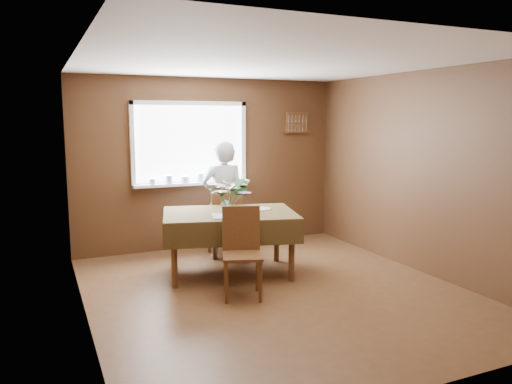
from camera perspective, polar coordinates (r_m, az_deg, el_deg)
name	(u,v)px	position (r m, az deg, el deg)	size (l,w,h in m)	color
floor	(276,292)	(5.67, 2.30, -11.30)	(4.50, 4.50, 0.00)	#4E301B
ceiling	(277,62)	(5.37, 2.46, 14.67)	(4.50, 4.50, 0.00)	white
wall_back	(210,163)	(7.45, -5.33, 3.26)	(4.00, 4.00, 0.00)	brown
wall_front	(425,218)	(3.54, 18.80, -2.84)	(4.00, 4.00, 0.00)	brown
wall_left	(81,191)	(4.85, -19.33, 0.07)	(4.50, 4.50, 0.00)	brown
wall_right	(421,172)	(6.52, 18.36, 2.14)	(4.50, 4.50, 0.00)	brown
window_assembly	(191,158)	(7.30, -7.43, 3.91)	(1.72, 0.20, 1.22)	white
spoon_rack	(297,123)	(7.98, 4.70, 7.92)	(0.44, 0.05, 0.33)	brown
dining_table	(230,220)	(6.14, -3.04, -3.18)	(1.82, 1.45, 0.78)	brown
chair_far	(225,219)	(6.91, -3.51, -3.07)	(0.49, 0.49, 1.00)	brown
chair_near	(242,248)	(5.43, -1.63, -6.38)	(0.53, 0.53, 0.97)	brown
seated_woman	(223,200)	(6.84, -3.75, -0.93)	(0.59, 0.39, 1.61)	white
flower_bouquet	(227,192)	(5.87, -3.30, 0.00)	(0.50, 0.50, 0.43)	white
side_plate	(262,209)	(6.30, 0.66, -1.94)	(0.24, 0.24, 0.01)	white
table_knife	(244,214)	(5.94, -1.40, -2.53)	(0.02, 0.21, 0.00)	silver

